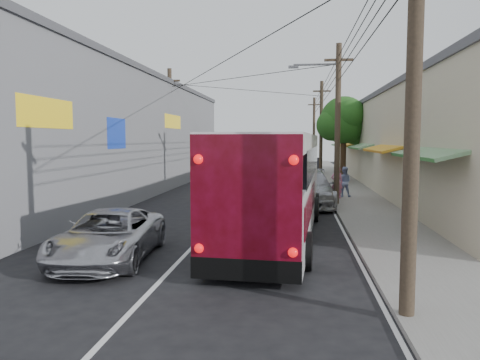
{
  "coord_description": "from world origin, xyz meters",
  "views": [
    {
      "loc": [
        3.13,
        -10.66,
        3.34
      ],
      "look_at": [
        0.76,
        9.39,
        1.57
      ],
      "focal_mm": 35.0,
      "sensor_mm": 36.0,
      "label": 1
    }
  ],
  "objects_px": {
    "jeepney": "(109,236)",
    "pedestrian_near": "(337,182)",
    "parked_suv": "(308,188)",
    "parked_car_far": "(311,166)",
    "parked_car_mid": "(304,173)",
    "coach_bus": "(276,183)",
    "pedestrian_far": "(344,182)"
  },
  "relations": [
    {
      "from": "parked_car_far",
      "to": "pedestrian_near",
      "type": "relative_size",
      "value": 2.76
    },
    {
      "from": "pedestrian_near",
      "to": "jeepney",
      "type": "bearing_deg",
      "value": 60.57
    },
    {
      "from": "coach_bus",
      "to": "jeepney",
      "type": "relative_size",
      "value": 2.48
    },
    {
      "from": "coach_bus",
      "to": "jeepney",
      "type": "bearing_deg",
      "value": -133.75
    },
    {
      "from": "coach_bus",
      "to": "parked_suv",
      "type": "bearing_deg",
      "value": 84.09
    },
    {
      "from": "pedestrian_near",
      "to": "pedestrian_far",
      "type": "distance_m",
      "value": 0.95
    },
    {
      "from": "parked_car_far",
      "to": "pedestrian_far",
      "type": "distance_m",
      "value": 18.07
    },
    {
      "from": "parked_car_mid",
      "to": "parked_car_far",
      "type": "bearing_deg",
      "value": 80.92
    },
    {
      "from": "parked_car_mid",
      "to": "pedestrian_near",
      "type": "relative_size",
      "value": 2.43
    },
    {
      "from": "parked_car_far",
      "to": "pedestrian_far",
      "type": "bearing_deg",
      "value": -82.14
    },
    {
      "from": "parked_suv",
      "to": "pedestrian_near",
      "type": "xyz_separation_m",
      "value": [
        1.6,
        2.04,
        0.12
      ]
    },
    {
      "from": "parked_car_far",
      "to": "pedestrian_near",
      "type": "bearing_deg",
      "value": -83.72
    },
    {
      "from": "parked_suv",
      "to": "coach_bus",
      "type": "bearing_deg",
      "value": -101.33
    },
    {
      "from": "parked_car_mid",
      "to": "pedestrian_near",
      "type": "bearing_deg",
      "value": -84.99
    },
    {
      "from": "parked_suv",
      "to": "pedestrian_near",
      "type": "height_order",
      "value": "pedestrian_near"
    },
    {
      "from": "pedestrian_far",
      "to": "jeepney",
      "type": "bearing_deg",
      "value": 70.38
    },
    {
      "from": "parked_suv",
      "to": "pedestrian_far",
      "type": "relative_size",
      "value": 3.58
    },
    {
      "from": "coach_bus",
      "to": "pedestrian_far",
      "type": "bearing_deg",
      "value": 75.99
    },
    {
      "from": "parked_car_mid",
      "to": "parked_car_far",
      "type": "xyz_separation_m",
      "value": [
        0.8,
        7.9,
        0.07
      ]
    },
    {
      "from": "coach_bus",
      "to": "pedestrian_near",
      "type": "bearing_deg",
      "value": 77.05
    },
    {
      "from": "jeepney",
      "to": "pedestrian_near",
      "type": "relative_size",
      "value": 2.84
    },
    {
      "from": "pedestrian_near",
      "to": "coach_bus",
      "type": "bearing_deg",
      "value": 72.02
    },
    {
      "from": "coach_bus",
      "to": "pedestrian_far",
      "type": "distance_m",
      "value": 10.93
    },
    {
      "from": "parked_suv",
      "to": "parked_car_mid",
      "type": "height_order",
      "value": "parked_suv"
    },
    {
      "from": "parked_car_mid",
      "to": "pedestrian_far",
      "type": "relative_size",
      "value": 2.53
    },
    {
      "from": "jeepney",
      "to": "parked_car_far",
      "type": "height_order",
      "value": "parked_car_far"
    },
    {
      "from": "coach_bus",
      "to": "parked_suv",
      "type": "distance_m",
      "value": 7.66
    },
    {
      "from": "coach_bus",
      "to": "parked_car_far",
      "type": "relative_size",
      "value": 2.55
    },
    {
      "from": "jeepney",
      "to": "pedestrian_far",
      "type": "xyz_separation_m",
      "value": [
        7.8,
        14.39,
        0.27
      ]
    },
    {
      "from": "parked_car_far",
      "to": "pedestrian_far",
      "type": "relative_size",
      "value": 2.87
    },
    {
      "from": "coach_bus",
      "to": "parked_car_mid",
      "type": "relative_size",
      "value": 2.89
    },
    {
      "from": "coach_bus",
      "to": "jeepney",
      "type": "height_order",
      "value": "coach_bus"
    }
  ]
}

